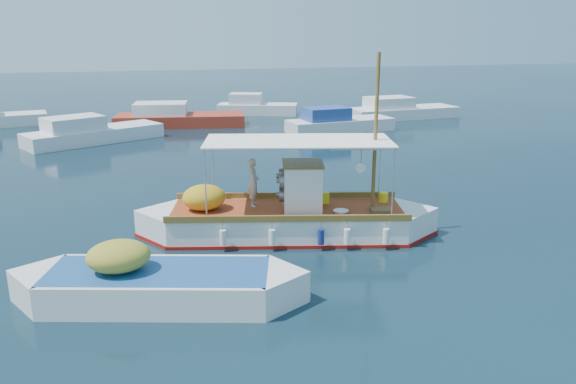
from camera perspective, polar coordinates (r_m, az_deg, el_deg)
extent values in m
plane|color=black|center=(17.58, 2.35, -4.85)|extent=(160.00, 160.00, 0.00)
cube|color=white|center=(17.84, -0.08, -3.36)|extent=(7.57, 4.00, 1.06)
cube|color=white|center=(18.12, -11.58, -3.40)|extent=(2.34, 2.34, 1.06)
cube|color=white|center=(18.28, 11.31, -3.20)|extent=(2.34, 2.34, 1.06)
cube|color=maroon|center=(17.95, -0.08, -4.32)|extent=(7.68, 4.10, 0.17)
cube|color=#983A17|center=(17.67, -0.08, -1.81)|extent=(7.53, 3.81, 0.06)
cube|color=brown|center=(18.80, -0.17, -0.34)|extent=(7.13, 1.78, 0.19)
cube|color=brown|center=(16.49, 0.02, -2.72)|extent=(7.13, 1.78, 0.19)
cube|color=white|center=(17.48, 1.49, 0.52)|extent=(1.41, 1.48, 1.44)
cube|color=brown|center=(17.29, 1.51, 2.91)|extent=(1.53, 1.60, 0.06)
cylinder|color=slate|center=(17.09, -0.54, 1.16)|extent=(0.32, 0.52, 0.48)
cylinder|color=slate|center=(17.68, -0.58, 1.67)|extent=(0.32, 0.52, 0.48)
cylinder|color=slate|center=(17.52, -0.55, -0.25)|extent=(0.32, 0.52, 0.48)
cylinder|color=brown|center=(17.36, 8.88, 5.92)|extent=(0.14, 0.14, 4.81)
cylinder|color=brown|center=(17.31, 6.31, 4.69)|extent=(1.70, 0.47, 0.08)
cylinder|color=silver|center=(18.50, -7.64, 2.41)|extent=(0.05, 0.05, 2.16)
cylinder|color=silver|center=(16.46, -8.39, 0.66)|extent=(0.05, 0.05, 2.16)
cylinder|color=silver|center=(18.72, 9.30, 2.50)|extent=(0.05, 0.05, 2.16)
cylinder|color=silver|center=(16.71, 10.62, 0.79)|extent=(0.05, 0.05, 2.16)
cube|color=white|center=(17.14, 1.05, 5.23)|extent=(6.05, 3.55, 0.04)
ellipsoid|color=gold|center=(17.68, -8.53, -0.55)|extent=(1.57, 1.42, 0.81)
cube|color=yellow|center=(18.19, 3.82, -0.62)|extent=(0.27, 0.22, 0.38)
cylinder|color=yellow|center=(18.61, 9.68, -0.53)|extent=(0.35, 0.35, 0.33)
cube|color=brown|center=(17.59, 9.39, -1.85)|extent=(0.71, 0.57, 0.12)
cylinder|color=#B2B2B2|center=(17.27, 5.40, -2.05)|extent=(0.58, 0.58, 0.12)
cylinder|color=white|center=(16.46, 7.39, 2.45)|extent=(0.29, 0.09, 0.29)
cylinder|color=white|center=(16.60, -6.63, -4.63)|extent=(0.23, 0.23, 0.46)
cylinder|color=navy|center=(16.59, 3.37, -4.56)|extent=(0.23, 0.23, 0.46)
cylinder|color=white|center=(16.86, 9.91, -4.44)|extent=(0.23, 0.23, 0.46)
imported|color=#C0B29F|center=(17.80, -3.54, 0.98)|extent=(0.48, 0.63, 1.55)
cube|color=white|center=(13.99, -12.95, -9.73)|extent=(5.57, 3.35, 1.02)
cube|color=white|center=(14.80, -22.94, -9.16)|extent=(1.96, 1.96, 1.02)
cube|color=white|center=(13.63, -2.07, -10.02)|extent=(1.96, 1.96, 1.02)
cube|color=#1D4B88|center=(13.78, -13.08, -7.90)|extent=(5.51, 3.13, 0.06)
ellipsoid|color=#A89A2F|center=(13.87, -16.85, -6.26)|extent=(1.77, 1.58, 0.75)
cube|color=silver|center=(34.80, -19.04, 5.32)|extent=(8.00, 5.74, 1.00)
cube|color=silver|center=(34.22, -20.96, 6.50)|extent=(3.70, 3.25, 0.80)
cube|color=#A62D1B|center=(39.23, -10.84, 7.04)|extent=(8.95, 4.08, 1.00)
cube|color=silver|center=(39.23, -12.81, 8.26)|extent=(3.77, 2.88, 0.80)
cube|color=silver|center=(36.56, 5.33, 6.61)|extent=(7.13, 3.08, 1.00)
cube|color=#2A468E|center=(35.96, 3.89, 7.94)|extent=(2.98, 2.21, 0.80)
cube|color=silver|center=(42.94, 11.60, 7.77)|extent=(8.35, 3.25, 1.00)
cube|color=silver|center=(42.21, 10.23, 8.93)|extent=(3.43, 2.46, 0.80)
cube|color=silver|center=(44.12, -3.10, 8.28)|extent=(6.39, 3.81, 1.00)
cube|color=silver|center=(44.12, -4.31, 9.44)|extent=(2.84, 2.38, 0.80)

